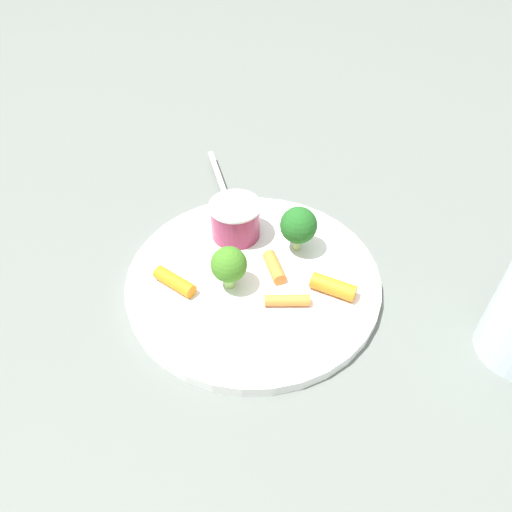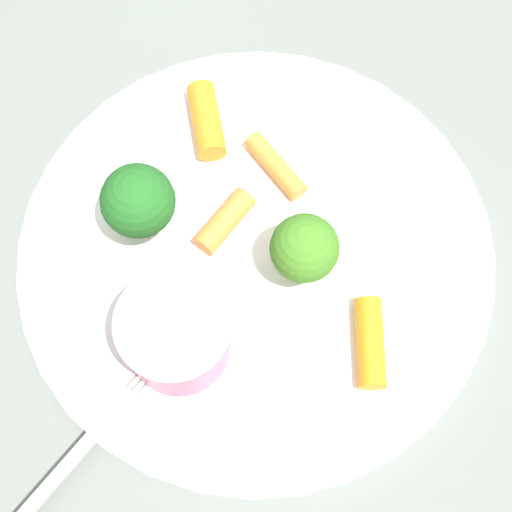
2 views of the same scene
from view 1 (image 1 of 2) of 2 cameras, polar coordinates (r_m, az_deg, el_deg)
ground_plane at (r=0.50m, az=-0.32°, el=-3.30°), size 2.40×2.40×0.00m
plate at (r=0.50m, az=-0.32°, el=-2.84°), size 0.26×0.26×0.01m
sauce_cup at (r=0.53m, az=-2.49°, el=4.38°), size 0.06×0.06×0.04m
broccoli_floret_0 at (r=0.46m, az=-3.29°, el=-1.10°), size 0.04×0.04×0.05m
broccoli_floret_1 at (r=0.51m, az=4.81°, el=3.91°), size 0.04×0.04×0.05m
carrot_stick_0 at (r=0.48m, az=9.29°, el=-3.68°), size 0.03×0.05×0.02m
carrot_stick_1 at (r=0.49m, az=2.22°, el=-1.34°), size 0.03×0.04×0.01m
carrot_stick_2 at (r=0.47m, az=3.71°, el=-5.39°), size 0.04×0.04×0.01m
carrot_stick_3 at (r=0.49m, az=-9.77°, el=-3.06°), size 0.02×0.05×0.01m
fork at (r=0.61m, az=-3.99°, el=8.07°), size 0.08×0.15×0.00m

